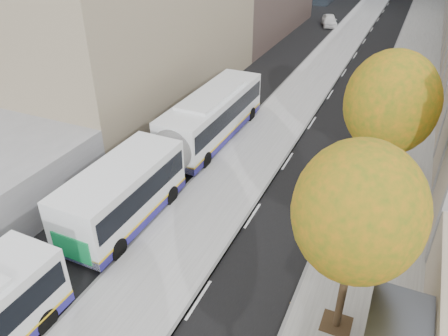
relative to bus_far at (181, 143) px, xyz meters
The scene contains 6 objects.
bus_platform 14.78m from the bus_far, 77.18° to the left, with size 4.25×150.00×0.15m, color #A5A5A5.
sidewalk 18.29m from the bus_far, 51.82° to the left, with size 4.75×150.00×0.08m, color gray.
tree_c 13.67m from the bus_far, 35.57° to the right, with size 4.20×4.20×7.28m.
tree_d 11.46m from the bus_far, ahead, with size 4.40×4.40×7.60m.
bus_far is the anchor object (origin of this frame).
distant_car 39.01m from the bus_far, 89.80° to the left, with size 1.71×4.26×1.45m, color white.
Camera 1 is at (4.23, 1.35, 13.47)m, focal length 35.00 mm.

